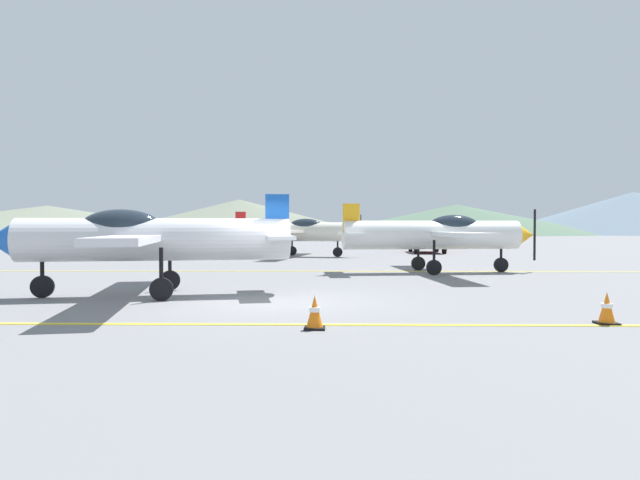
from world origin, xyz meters
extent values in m
plane|color=slate|center=(0.00, 0.00, 0.00)|extent=(400.00, 400.00, 0.00)
cube|color=yellow|center=(0.00, -3.13, 0.01)|extent=(80.00, 0.16, 0.01)
cube|color=yellow|center=(0.00, 8.60, 0.01)|extent=(80.00, 0.16, 0.01)
cylinder|color=silver|center=(-3.23, 1.06, 1.44)|extent=(6.83, 2.35, 1.09)
cone|color=blue|center=(-6.88, 0.35, 1.44)|extent=(0.86, 1.04, 0.93)
ellipsoid|color=#1E2833|center=(-4.11, 0.89, 1.77)|extent=(2.12, 1.25, 0.89)
cube|color=silver|center=(-3.62, 0.98, 1.49)|extent=(2.73, 8.78, 0.16)
cube|color=silver|center=(-0.21, 1.65, 1.49)|extent=(1.17, 2.66, 0.10)
cube|color=blue|center=(-0.21, 1.65, 2.03)|extent=(0.64, 0.24, 1.19)
cylinder|color=black|center=(-5.96, 0.53, 0.78)|extent=(0.10, 0.10, 1.00)
cylinder|color=black|center=(-5.96, 0.53, 0.28)|extent=(0.57, 0.22, 0.56)
cylinder|color=black|center=(-3.24, 2.17, 0.78)|extent=(0.10, 0.10, 1.00)
cylinder|color=black|center=(-3.24, 2.17, 0.28)|extent=(0.57, 0.22, 0.56)
cylinder|color=black|center=(-2.83, 0.03, 0.78)|extent=(0.10, 0.10, 1.00)
cylinder|color=black|center=(-2.83, 0.03, 0.28)|extent=(0.57, 0.22, 0.56)
cylinder|color=white|center=(5.05, 8.21, 1.44)|extent=(6.82, 1.79, 1.09)
cone|color=#F2A519|center=(8.75, 8.60, 1.44)|extent=(0.79, 1.00, 0.93)
cube|color=black|center=(9.15, 8.64, 1.44)|extent=(0.05, 0.12, 1.98)
ellipsoid|color=#1E2833|center=(5.94, 8.30, 1.77)|extent=(2.07, 1.09, 0.89)
cube|color=white|center=(5.45, 8.25, 1.49)|extent=(1.99, 8.80, 0.16)
cube|color=white|center=(1.99, 7.89, 1.49)|extent=(0.96, 2.64, 0.10)
cube|color=#F2A519|center=(1.99, 7.89, 2.03)|extent=(0.63, 0.18, 1.19)
cylinder|color=black|center=(7.81, 8.50, 0.78)|extent=(0.10, 0.10, 1.00)
cylinder|color=black|center=(7.81, 8.50, 0.28)|extent=(0.57, 0.18, 0.56)
cylinder|color=black|center=(4.97, 7.10, 0.78)|extent=(0.10, 0.10, 1.00)
cylinder|color=black|center=(4.97, 7.10, 0.28)|extent=(0.57, 0.18, 0.56)
cylinder|color=black|center=(4.74, 9.27, 0.78)|extent=(0.10, 0.10, 1.00)
cylinder|color=black|center=(4.74, 9.27, 0.28)|extent=(0.57, 0.18, 0.56)
cylinder|color=silver|center=(-1.11, 19.35, 1.44)|extent=(6.83, 2.28, 1.09)
cone|color=red|center=(2.55, 18.69, 1.44)|extent=(0.85, 1.04, 0.93)
cube|color=black|center=(2.94, 18.62, 1.44)|extent=(0.06, 0.12, 1.98)
ellipsoid|color=#1E2833|center=(-0.23, 19.19, 1.77)|extent=(2.11, 1.23, 0.89)
cube|color=silver|center=(-0.72, 19.28, 1.49)|extent=(2.64, 8.79, 0.16)
cube|color=silver|center=(-4.13, 19.90, 1.49)|extent=(1.15, 2.66, 0.10)
cube|color=red|center=(-4.13, 19.90, 2.03)|extent=(0.64, 0.23, 1.19)
cylinder|color=black|center=(1.63, 18.86, 0.78)|extent=(0.10, 0.10, 1.00)
cylinder|color=black|center=(1.63, 18.86, 0.28)|extent=(0.57, 0.22, 0.56)
cylinder|color=black|center=(-1.50, 18.31, 0.78)|extent=(0.10, 0.10, 1.00)
cylinder|color=black|center=(-1.50, 18.31, 0.28)|extent=(0.57, 0.22, 0.56)
cylinder|color=black|center=(-1.11, 20.46, 0.78)|extent=(0.10, 0.10, 1.00)
cylinder|color=black|center=(-1.11, 20.46, 0.28)|extent=(0.57, 0.22, 0.56)
cube|color=red|center=(7.63, 24.01, 0.70)|extent=(1.89, 4.34, 0.75)
cube|color=black|center=(7.63, 24.16, 1.35)|extent=(1.63, 2.44, 0.55)
cylinder|color=black|center=(6.70, 22.61, 0.32)|extent=(0.23, 0.64, 0.64)
cylinder|color=black|center=(8.50, 22.58, 0.32)|extent=(0.23, 0.64, 0.64)
cylinder|color=black|center=(6.76, 25.45, 0.32)|extent=(0.23, 0.64, 0.64)
cylinder|color=black|center=(8.56, 25.41, 0.32)|extent=(0.23, 0.64, 0.64)
cube|color=black|center=(6.22, -2.97, 0.02)|extent=(0.36, 0.36, 0.04)
cone|color=orange|center=(6.22, -2.97, 0.32)|extent=(0.29, 0.29, 0.55)
cylinder|color=white|center=(6.22, -2.97, 0.34)|extent=(0.20, 0.20, 0.08)
cube|color=black|center=(0.93, -3.53, 0.02)|extent=(0.36, 0.36, 0.04)
cone|color=orange|center=(0.93, -3.53, 0.32)|extent=(0.29, 0.29, 0.55)
cylinder|color=white|center=(0.93, -3.53, 0.34)|extent=(0.20, 0.20, 0.08)
cone|color=slate|center=(-62.53, 110.84, 3.17)|extent=(82.48, 82.48, 6.34)
cone|color=slate|center=(-25.67, 150.55, 4.78)|extent=(75.12, 75.12, 9.56)
cone|color=#4C6651|center=(29.71, 113.24, 3.31)|extent=(63.31, 63.31, 6.62)
cone|color=slate|center=(69.96, 114.35, 4.74)|extent=(62.29, 62.29, 9.49)
camera|label=1|loc=(1.20, -13.13, 1.79)|focal=31.26mm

